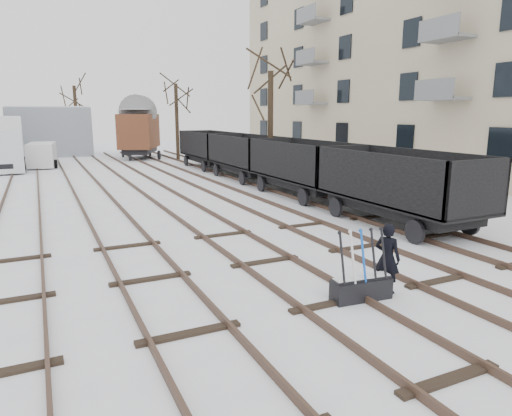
{
  "coord_description": "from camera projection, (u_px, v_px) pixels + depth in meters",
  "views": [
    {
      "loc": [
        -5.13,
        -7.21,
        3.83
      ],
      "look_at": [
        0.34,
        4.26,
        1.2
      ],
      "focal_mm": 32.0,
      "sensor_mm": 36.0,
      "label": 1
    }
  ],
  "objects": [
    {
      "name": "tree_near",
      "position": [
        270.0,
        129.0,
        24.91
      ],
      "size": [
        0.3,
        0.3,
        6.08
      ],
      "primitive_type": "cylinder",
      "color": "black",
      "rests_on": "ground"
    },
    {
      "name": "tracks",
      "position": [
        163.0,
        195.0,
        21.38
      ],
      "size": [
        13.9,
        52.0,
        0.16
      ],
      "color": "black",
      "rests_on": "ground"
    },
    {
      "name": "shed_right",
      "position": [
        49.0,
        131.0,
        42.52
      ],
      "size": [
        7.0,
        6.0,
        4.5
      ],
      "color": "gray",
      "rests_on": "ground"
    },
    {
      "name": "ground_frame",
      "position": [
        361.0,
        287.0,
        9.53
      ],
      "size": [
        1.33,
        0.52,
        1.49
      ],
      "rotation": [
        0.0,
        0.0,
        -0.08
      ],
      "color": "black",
      "rests_on": "ground"
    },
    {
      "name": "freight_wagon_a",
      "position": [
        398.0,
        197.0,
        15.78
      ],
      "size": [
        2.53,
        6.33,
        2.59
      ],
      "color": "black",
      "rests_on": "ground"
    },
    {
      "name": "lorry",
      "position": [
        2.0,
        142.0,
        31.65
      ],
      "size": [
        2.8,
        8.15,
        3.67
      ],
      "rotation": [
        0.0,
        0.0,
        0.02
      ],
      "color": "black",
      "rests_on": "ground"
    },
    {
      "name": "apartment_block",
      "position": [
        472.0,
        45.0,
        28.46
      ],
      "size": [
        10.12,
        45.0,
        16.1
      ],
      "color": "beige",
      "rests_on": "ground"
    },
    {
      "name": "tree_far_left",
      "position": [
        77.0,
        121.0,
        42.87
      ],
      "size": [
        0.3,
        0.3,
        6.4
      ],
      "primitive_type": "cylinder",
      "color": "black",
      "rests_on": "ground"
    },
    {
      "name": "panel_van",
      "position": [
        42.0,
        155.0,
        33.21
      ],
      "size": [
        2.14,
        4.15,
        1.76
      ],
      "rotation": [
        0.0,
        0.0,
        -0.11
      ],
      "color": "silver",
      "rests_on": "ground"
    },
    {
      "name": "ground",
      "position": [
        331.0,
        305.0,
        9.31
      ],
      "size": [
        120.0,
        120.0,
        0.0
      ],
      "primitive_type": "plane",
      "color": "white",
      "rests_on": "ground"
    },
    {
      "name": "box_van_wagon",
      "position": [
        139.0,
        130.0,
        39.48
      ],
      "size": [
        4.81,
        6.22,
        4.22
      ],
      "rotation": [
        0.0,
        0.0,
        -0.39
      ],
      "color": "black",
      "rests_on": "ground"
    },
    {
      "name": "freight_wagon_b",
      "position": [
        302.0,
        175.0,
        21.44
      ],
      "size": [
        2.53,
        6.33,
        2.59
      ],
      "color": "black",
      "rests_on": "ground"
    },
    {
      "name": "tree_far_right",
      "position": [
        177.0,
        122.0,
        38.01
      ],
      "size": [
        0.3,
        0.3,
        6.26
      ],
      "primitive_type": "cylinder",
      "color": "black",
      "rests_on": "ground"
    },
    {
      "name": "freight_wagon_d",
      "position": [
        210.0,
        154.0,
        32.75
      ],
      "size": [
        2.53,
        6.33,
        2.59
      ],
      "color": "black",
      "rests_on": "ground"
    },
    {
      "name": "freight_wagon_c",
      "position": [
        246.0,
        163.0,
        27.09
      ],
      "size": [
        2.53,
        6.33,
        2.59
      ],
      "color": "black",
      "rests_on": "ground"
    },
    {
      "name": "worker",
      "position": [
        387.0,
        258.0,
        9.84
      ],
      "size": [
        0.58,
        0.67,
        1.55
      ],
      "primitive_type": "imported",
      "rotation": [
        0.0,
        0.0,
        2.03
      ],
      "color": "black",
      "rests_on": "ground"
    }
  ]
}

